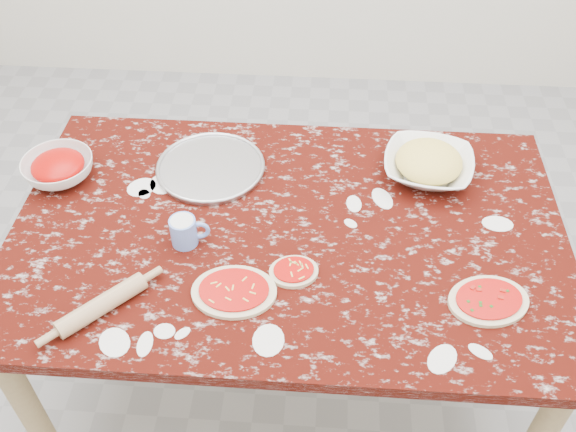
# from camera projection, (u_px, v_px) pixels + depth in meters

# --- Properties ---
(ground) EXTENTS (4.00, 4.00, 0.00)m
(ground) POSITION_uv_depth(u_px,v_px,m) (288.00, 369.00, 2.35)
(ground) COLOR gray
(worktable) EXTENTS (1.60, 1.00, 0.75)m
(worktable) POSITION_uv_depth(u_px,v_px,m) (288.00, 248.00, 1.89)
(worktable) COLOR #320804
(worktable) RESTS_ON ground
(pizza_tray) EXTENTS (0.34, 0.34, 0.01)m
(pizza_tray) POSITION_uv_depth(u_px,v_px,m) (211.00, 168.00, 2.01)
(pizza_tray) COLOR #B2B2B7
(pizza_tray) RESTS_ON worktable
(sauce_bowl) EXTENTS (0.28, 0.28, 0.07)m
(sauce_bowl) POSITION_uv_depth(u_px,v_px,m) (59.00, 169.00, 1.96)
(sauce_bowl) COLOR white
(sauce_bowl) RESTS_ON worktable
(cheese_bowl) EXTENTS (0.32, 0.32, 0.07)m
(cheese_bowl) POSITION_uv_depth(u_px,v_px,m) (428.00, 166.00, 1.97)
(cheese_bowl) COLOR white
(cheese_bowl) RESTS_ON worktable
(flour_mug) EXTENTS (0.11, 0.07, 0.09)m
(flour_mug) POSITION_uv_depth(u_px,v_px,m) (185.00, 231.00, 1.76)
(flour_mug) COLOR #6B90E9
(flour_mug) RESTS_ON worktable
(pizza_left) EXTENTS (0.23, 0.18, 0.02)m
(pizza_left) POSITION_uv_depth(u_px,v_px,m) (234.00, 291.00, 1.65)
(pizza_left) COLOR beige
(pizza_left) RESTS_ON worktable
(pizza_mid) EXTENTS (0.15, 0.14, 0.02)m
(pizza_mid) POSITION_uv_depth(u_px,v_px,m) (294.00, 271.00, 1.70)
(pizza_mid) COLOR beige
(pizza_mid) RESTS_ON worktable
(pizza_right) EXTENTS (0.25, 0.21, 0.02)m
(pizza_right) POSITION_uv_depth(u_px,v_px,m) (488.00, 301.00, 1.63)
(pizza_right) COLOR beige
(pizza_right) RESTS_ON worktable
(rolling_pin) EXTENTS (0.20, 0.21, 0.05)m
(rolling_pin) POSITION_uv_depth(u_px,v_px,m) (102.00, 305.00, 1.60)
(rolling_pin) COLOR tan
(rolling_pin) RESTS_ON worktable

